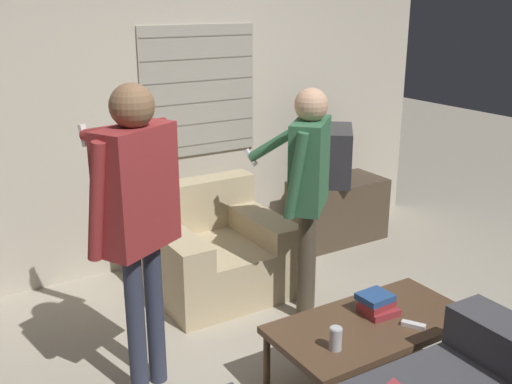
{
  "coord_description": "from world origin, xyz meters",
  "views": [
    {
      "loc": [
        -1.83,
        -2.36,
        2.1
      ],
      "look_at": [
        -0.04,
        0.54,
        1.0
      ],
      "focal_mm": 42.0,
      "sensor_mm": 36.0,
      "label": 1
    }
  ],
  "objects_px": {
    "tv": "(339,155)",
    "book_stack": "(377,304)",
    "person_right_standing": "(308,176)",
    "coffee_table": "(372,327)",
    "soda_can": "(336,338)",
    "armchair_beige": "(214,251)",
    "spare_remote": "(413,325)",
    "person_left_standing": "(136,203)"
  },
  "relations": [
    {
      "from": "person_left_standing",
      "to": "spare_remote",
      "type": "distance_m",
      "value": 1.64
    },
    {
      "from": "book_stack",
      "to": "tv",
      "type": "bearing_deg",
      "value": 57.3
    },
    {
      "from": "person_right_standing",
      "to": "soda_can",
      "type": "distance_m",
      "value": 1.22
    },
    {
      "from": "person_right_standing",
      "to": "tv",
      "type": "bearing_deg",
      "value": -1.48
    },
    {
      "from": "coffee_table",
      "to": "person_left_standing",
      "type": "distance_m",
      "value": 1.47
    },
    {
      "from": "tv",
      "to": "spare_remote",
      "type": "relative_size",
      "value": 4.51
    },
    {
      "from": "person_left_standing",
      "to": "coffee_table",
      "type": "bearing_deg",
      "value": -57.68
    },
    {
      "from": "person_left_standing",
      "to": "spare_remote",
      "type": "height_order",
      "value": "person_left_standing"
    },
    {
      "from": "spare_remote",
      "to": "armchair_beige",
      "type": "bearing_deg",
      "value": 70.48
    },
    {
      "from": "soda_can",
      "to": "spare_remote",
      "type": "relative_size",
      "value": 0.96
    },
    {
      "from": "armchair_beige",
      "to": "book_stack",
      "type": "bearing_deg",
      "value": 101.16
    },
    {
      "from": "tv",
      "to": "person_right_standing",
      "type": "xyz_separation_m",
      "value": [
        -1.03,
        -0.93,
        0.2
      ]
    },
    {
      "from": "person_right_standing",
      "to": "book_stack",
      "type": "distance_m",
      "value": 0.97
    },
    {
      "from": "tv",
      "to": "book_stack",
      "type": "bearing_deg",
      "value": 6.05
    },
    {
      "from": "coffee_table",
      "to": "spare_remote",
      "type": "relative_size",
      "value": 8.75
    },
    {
      "from": "armchair_beige",
      "to": "soda_can",
      "type": "xyz_separation_m",
      "value": [
        -0.15,
        -1.62,
        0.15
      ]
    },
    {
      "from": "coffee_table",
      "to": "book_stack",
      "type": "bearing_deg",
      "value": 35.01
    },
    {
      "from": "armchair_beige",
      "to": "person_left_standing",
      "type": "height_order",
      "value": "person_left_standing"
    },
    {
      "from": "armchair_beige",
      "to": "spare_remote",
      "type": "bearing_deg",
      "value": 101.92
    },
    {
      "from": "armchair_beige",
      "to": "person_right_standing",
      "type": "distance_m",
      "value": 1.03
    },
    {
      "from": "coffee_table",
      "to": "soda_can",
      "type": "xyz_separation_m",
      "value": [
        -0.35,
        -0.11,
        0.1
      ]
    },
    {
      "from": "spare_remote",
      "to": "tv",
      "type": "bearing_deg",
      "value": 30.24
    },
    {
      "from": "person_right_standing",
      "to": "spare_remote",
      "type": "bearing_deg",
      "value": -133.93
    },
    {
      "from": "person_left_standing",
      "to": "soda_can",
      "type": "xyz_separation_m",
      "value": [
        0.75,
        -0.73,
        -0.65
      ]
    },
    {
      "from": "coffee_table",
      "to": "person_right_standing",
      "type": "distance_m",
      "value": 1.08
    },
    {
      "from": "tv",
      "to": "person_right_standing",
      "type": "relative_size",
      "value": 0.38
    },
    {
      "from": "person_left_standing",
      "to": "book_stack",
      "type": "xyz_separation_m",
      "value": [
        1.19,
        -0.56,
        -0.66
      ]
    },
    {
      "from": "armchair_beige",
      "to": "book_stack",
      "type": "relative_size",
      "value": 4.71
    },
    {
      "from": "person_right_standing",
      "to": "soda_can",
      "type": "relative_size",
      "value": 12.49
    },
    {
      "from": "coffee_table",
      "to": "spare_remote",
      "type": "distance_m",
      "value": 0.23
    },
    {
      "from": "armchair_beige",
      "to": "spare_remote",
      "type": "xyz_separation_m",
      "value": [
        0.36,
        -1.67,
        0.1
      ]
    },
    {
      "from": "coffee_table",
      "to": "spare_remote",
      "type": "height_order",
      "value": "spare_remote"
    },
    {
      "from": "coffee_table",
      "to": "tv",
      "type": "distance_m",
      "value": 2.19
    },
    {
      "from": "person_left_standing",
      "to": "person_right_standing",
      "type": "distance_m",
      "value": 1.29
    },
    {
      "from": "book_stack",
      "to": "soda_can",
      "type": "bearing_deg",
      "value": -159.04
    },
    {
      "from": "tv",
      "to": "armchair_beige",
      "type": "bearing_deg",
      "value": -40.26
    },
    {
      "from": "coffee_table",
      "to": "soda_can",
      "type": "bearing_deg",
      "value": -163.01
    },
    {
      "from": "armchair_beige",
      "to": "tv",
      "type": "height_order",
      "value": "tv"
    },
    {
      "from": "book_stack",
      "to": "spare_remote",
      "type": "distance_m",
      "value": 0.23
    },
    {
      "from": "person_left_standing",
      "to": "person_right_standing",
      "type": "relative_size",
      "value": 1.09
    },
    {
      "from": "tv",
      "to": "book_stack",
      "type": "distance_m",
      "value": 2.08
    },
    {
      "from": "person_right_standing",
      "to": "book_stack",
      "type": "height_order",
      "value": "person_right_standing"
    }
  ]
}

